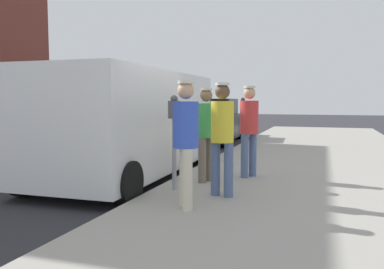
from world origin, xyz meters
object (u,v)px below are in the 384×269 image
(parking_meter_far, at_px, (243,114))
(parked_sedan_ahead, at_px, (212,122))
(parking_meter_near, at_px, (174,126))
(parked_van, at_px, (130,121))
(pedestrian_in_green, at_px, (206,129))
(pedestrian_in_yellow, at_px, (222,132))
(pedestrian_in_red, at_px, (249,125))
(pedestrian_in_blue, at_px, (186,136))

(parking_meter_far, distance_m, parked_sedan_ahead, 3.54)
(parking_meter_near, relative_size, parked_van, 0.29)
(parking_meter_far, bearing_deg, pedestrian_in_green, -86.36)
(pedestrian_in_green, xyz_separation_m, parked_sedan_ahead, (-2.09, 7.91, -0.34))
(parked_van, bearing_deg, parking_meter_near, -43.17)
(parking_meter_far, xyz_separation_m, pedestrian_in_green, (0.31, -4.88, -0.09))
(parking_meter_far, xyz_separation_m, parked_van, (-1.50, -4.23, -0.03))
(pedestrian_in_green, height_order, pedestrian_in_yellow, pedestrian_in_yellow)
(pedestrian_in_green, height_order, pedestrian_in_red, pedestrian_in_red)
(parking_meter_far, bearing_deg, pedestrian_in_yellow, -81.83)
(parking_meter_near, height_order, pedestrian_in_blue, pedestrian_in_blue)
(parking_meter_near, xyz_separation_m, pedestrian_in_green, (0.31, 0.76, -0.09))
(pedestrian_in_red, xyz_separation_m, pedestrian_in_yellow, (-0.11, -1.62, -0.01))
(parked_van, xyz_separation_m, parked_sedan_ahead, (-0.28, 7.26, -0.41))
(pedestrian_in_green, bearing_deg, pedestrian_in_yellow, -60.90)
(parking_meter_far, relative_size, pedestrian_in_red, 0.89)
(pedestrian_in_green, height_order, parked_van, parked_van)
(pedestrian_in_yellow, height_order, parked_van, parked_van)
(pedestrian_in_yellow, bearing_deg, parking_meter_far, 98.17)
(pedestrian_in_green, relative_size, pedestrian_in_yellow, 0.97)
(parking_meter_near, xyz_separation_m, parked_van, (-1.50, 1.41, -0.03))
(parked_van, relative_size, parked_sedan_ahead, 1.17)
(parked_sedan_ahead, bearing_deg, parking_meter_near, -78.39)
(pedestrian_in_red, xyz_separation_m, parked_sedan_ahead, (-2.73, 7.23, -0.38))
(pedestrian_in_green, bearing_deg, parked_van, 160.21)
(pedestrian_in_blue, distance_m, parked_van, 3.16)
(pedestrian_in_red, height_order, pedestrian_in_blue, pedestrian_in_red)
(parking_meter_far, relative_size, parked_sedan_ahead, 0.34)
(pedestrian_in_green, bearing_deg, parking_meter_far, 93.64)
(pedestrian_in_blue, bearing_deg, parking_meter_far, 94.71)
(pedestrian_in_green, bearing_deg, parked_sedan_ahead, 104.81)
(parking_meter_near, distance_m, pedestrian_in_red, 1.72)
(parked_van, height_order, parked_sedan_ahead, parked_van)
(pedestrian_in_yellow, distance_m, parked_van, 2.83)
(parking_meter_near, height_order, pedestrian_in_yellow, pedestrian_in_yellow)
(pedestrian_in_blue, xyz_separation_m, pedestrian_in_yellow, (0.29, 0.81, 0.00))
(pedestrian_in_green, xyz_separation_m, pedestrian_in_blue, (0.24, -1.76, 0.03))
(pedestrian_in_green, bearing_deg, pedestrian_in_red, 46.93)
(pedestrian_in_green, distance_m, parked_sedan_ahead, 8.19)
(parking_meter_far, height_order, parked_sedan_ahead, parking_meter_far)
(pedestrian_in_green, relative_size, parked_van, 0.32)
(pedestrian_in_green, bearing_deg, parking_meter_near, -112.34)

